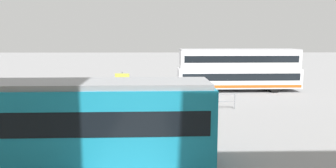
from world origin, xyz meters
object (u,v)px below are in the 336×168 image
Objects in this scene: double_decker_bus at (238,70)px; pedestrian_near_railing at (152,96)px; info_sign at (122,83)px; tram_yellow at (44,123)px.

pedestrian_near_railing is (7.77, 7.69, -1.02)m from double_decker_bus.
info_sign is at bearing 34.57° from double_decker_bus.
pedestrian_near_railing is 0.67× the size of info_sign.
double_decker_bus is 12.00m from info_sign.
double_decker_bus reaches higher than tram_yellow.
double_decker_bus reaches higher than pedestrian_near_railing.
double_decker_bus is 6.66× the size of pedestrian_near_railing.
double_decker_bus is at bearing -135.31° from pedestrian_near_railing.
double_decker_bus is 20.87m from tram_yellow.
tram_yellow is 10.44m from pedestrian_near_railing.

